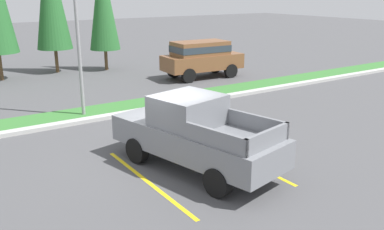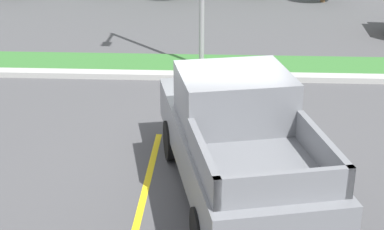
# 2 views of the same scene
# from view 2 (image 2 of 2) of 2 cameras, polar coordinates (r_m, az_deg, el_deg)

# --- Properties ---
(ground_plane) EXTENTS (120.00, 120.00, 0.00)m
(ground_plane) POSITION_cam_2_polar(r_m,az_deg,el_deg) (10.86, 2.05, -5.18)
(ground_plane) COLOR #4C4C4F
(parking_line_near) EXTENTS (0.12, 4.80, 0.01)m
(parking_line_near) POSITION_cam_2_polar(r_m,az_deg,el_deg) (10.09, -4.66, -7.57)
(parking_line_near) COLOR yellow
(parking_line_near) RESTS_ON ground
(parking_line_far) EXTENTS (0.12, 4.80, 0.01)m
(parking_line_far) POSITION_cam_2_polar(r_m,az_deg,el_deg) (10.18, 13.09, -7.86)
(parking_line_far) COLOR yellow
(parking_line_far) RESTS_ON ground
(curb_strip) EXTENTS (56.00, 0.40, 0.15)m
(curb_strip) POSITION_cam_2_polar(r_m,az_deg,el_deg) (15.43, 2.41, 3.81)
(curb_strip) COLOR #B2B2AD
(curb_strip) RESTS_ON ground
(grass_median) EXTENTS (56.00, 1.80, 0.06)m
(grass_median) POSITION_cam_2_polar(r_m,az_deg,el_deg) (16.49, 2.46, 4.90)
(grass_median) COLOR #387533
(grass_median) RESTS_ON ground
(pickup_truck_main) EXTENTS (3.00, 5.51, 2.10)m
(pickup_truck_main) POSITION_cam_2_polar(r_m,az_deg,el_deg) (9.58, 4.36, -2.31)
(pickup_truck_main) COLOR black
(pickup_truck_main) RESTS_ON ground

